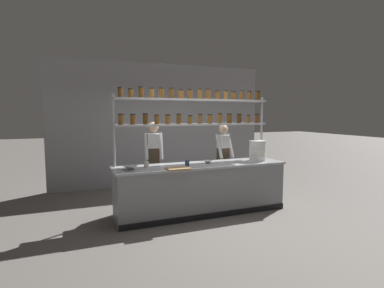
% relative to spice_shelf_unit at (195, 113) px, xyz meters
% --- Properties ---
extents(ground_plane, '(40.00, 40.00, 0.00)m').
position_rel_spice_shelf_unit_xyz_m(ground_plane, '(0.01, -0.33, -1.87)').
color(ground_plane, slate).
extents(back_wall, '(5.62, 0.12, 3.13)m').
position_rel_spice_shelf_unit_xyz_m(back_wall, '(0.01, 2.26, -0.31)').
color(back_wall, '#939399').
rests_on(back_wall, ground_plane).
extents(prep_counter, '(3.22, 0.76, 0.92)m').
position_rel_spice_shelf_unit_xyz_m(prep_counter, '(0.01, -0.33, -1.41)').
color(prep_counter, gray).
rests_on(prep_counter, ground_plane).
extents(spice_shelf_unit, '(3.10, 0.28, 2.33)m').
position_rel_spice_shelf_unit_xyz_m(spice_shelf_unit, '(0.00, 0.00, 0.00)').
color(spice_shelf_unit, '#ADAFB5').
rests_on(spice_shelf_unit, ground_plane).
extents(chef_left, '(0.39, 0.32, 1.69)m').
position_rel_spice_shelf_unit_xyz_m(chef_left, '(-0.70, 0.45, -0.89)').
color(chef_left, black).
rests_on(chef_left, ground_plane).
extents(chef_center, '(0.39, 0.31, 1.62)m').
position_rel_spice_shelf_unit_xyz_m(chef_center, '(0.80, 0.33, -0.94)').
color(chef_center, black).
rests_on(chef_center, ground_plane).
extents(container_stack, '(0.34, 0.34, 0.40)m').
position_rel_spice_shelf_unit_xyz_m(container_stack, '(1.21, -0.35, -0.75)').
color(container_stack, white).
rests_on(container_stack, prep_counter).
extents(cutting_board, '(0.40, 0.26, 0.02)m').
position_rel_spice_shelf_unit_xyz_m(cutting_board, '(-0.56, -0.65, -0.94)').
color(cutting_board, '#A88456').
rests_on(cutting_board, prep_counter).
extents(prep_bowl_near_left, '(0.25, 0.25, 0.07)m').
position_rel_spice_shelf_unit_xyz_m(prep_bowl_near_left, '(-1.32, -0.41, -0.92)').
color(prep_bowl_near_left, '#B2B7BC').
rests_on(prep_bowl_near_left, prep_counter).
extents(prep_bowl_center_front, '(0.18, 0.18, 0.05)m').
position_rel_spice_shelf_unit_xyz_m(prep_bowl_center_front, '(0.16, -0.27, -0.93)').
color(prep_bowl_center_front, silver).
rests_on(prep_bowl_center_front, prep_counter).
extents(serving_cup_front, '(0.08, 0.08, 0.11)m').
position_rel_spice_shelf_unit_xyz_m(serving_cup_front, '(-0.31, -0.42, -0.90)').
color(serving_cup_front, '#334C70').
rests_on(serving_cup_front, prep_counter).
extents(serving_cup_by_board, '(0.09, 0.09, 0.10)m').
position_rel_spice_shelf_unit_xyz_m(serving_cup_by_board, '(-1.02, -0.30, -0.90)').
color(serving_cup_by_board, silver).
rests_on(serving_cup_by_board, prep_counter).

